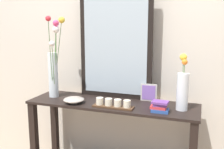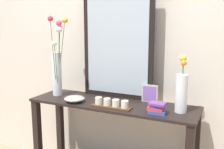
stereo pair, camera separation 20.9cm
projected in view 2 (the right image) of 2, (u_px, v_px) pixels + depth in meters
wall_back at (128, 36)px, 2.33m from camera, size 6.40×0.08×2.70m
console_table at (112, 141)px, 2.20m from camera, size 1.38×0.41×0.83m
mirror_leaning at (117, 43)px, 2.22m from camera, size 0.64×0.03×0.95m
tall_vase_left at (57, 64)px, 2.31m from camera, size 0.17×0.24×0.70m
vase_right at (181, 90)px, 1.88m from camera, size 0.09×0.12×0.42m
candle_tray at (111, 104)px, 2.01m from camera, size 0.32×0.09×0.07m
picture_frame_small at (150, 93)px, 2.14m from camera, size 0.13×0.01×0.15m
decorative_bowl at (74, 99)px, 2.16m from camera, size 0.17×0.17×0.05m
book_stack at (157, 108)px, 1.87m from camera, size 0.13×0.10×0.08m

